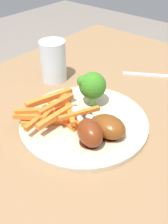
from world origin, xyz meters
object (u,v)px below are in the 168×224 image
carrot_fries_pile (54,112)px  chicken_drumstick_near (106,126)px  fork (157,76)px  dinner_plate (84,122)px  dining_table (96,145)px  chicken_drumstick_far (89,131)px  broccoli_floret_front (92,86)px  water_glass (53,61)px

carrot_fries_pile → chicken_drumstick_near: size_ratio=1.22×
carrot_fries_pile → fork: carrot_fries_pile is taller
dinner_plate → carrot_fries_pile: (0.04, -0.05, 0.03)m
dinner_plate → dining_table: bearing=-163.9°
chicken_drumstick_near → fork: (-0.30, -0.04, -0.03)m
carrot_fries_pile → chicken_drumstick_near: bearing=108.3°
chicken_drumstick_far → fork: 0.34m
carrot_fries_pile → chicken_drumstick_near: same height
fork → broccoli_floret_front: bearing=-132.5°
carrot_fries_pile → fork: 0.34m
carrot_fries_pile → chicken_drumstick_near: 0.11m
dining_table → carrot_fries_pile: size_ratio=5.96×
dinner_plate → water_glass: bearing=-117.4°
carrot_fries_pile → water_glass: 0.20m
broccoli_floret_front → fork: bearing=169.5°
dinner_plate → chicken_drumstick_near: 0.07m
broccoli_floret_front → carrot_fries_pile: bearing=-15.0°
chicken_drumstick_near → water_glass: 0.27m
broccoli_floret_front → chicken_drumstick_far: size_ratio=0.67×
dinner_plate → water_glass: (-0.10, -0.19, 0.05)m
dinner_plate → chicken_drumstick_far: chicken_drumstick_far is taller
fork → dining_table: bearing=-133.7°
broccoli_floret_front → dining_table: bearing=-179.2°
chicken_drumstick_near → chicken_drumstick_far: (0.04, -0.01, 0.00)m
broccoli_floret_front → fork: (-0.24, 0.04, -0.06)m
chicken_drumstick_near → fork: size_ratio=0.67×
dinner_plate → chicken_drumstick_far: (0.04, 0.05, 0.03)m
broccoli_floret_front → water_glass: (-0.04, -0.16, -0.01)m
chicken_drumstick_far → fork: bearing=-175.7°
carrot_fries_pile → chicken_drumstick_far: chicken_drumstick_far is taller
water_glass → chicken_drumstick_far: bearing=59.2°
dinner_plate → broccoli_floret_front: 0.08m
dining_table → carrot_fries_pile: carrot_fries_pile is taller
dining_table → chicken_drumstick_near: bearing=45.3°
broccoli_floret_front → carrot_fries_pile: (0.09, -0.03, -0.03)m
dining_table → water_glass: water_glass is taller
water_glass → chicken_drumstick_near: bearing=67.6°
dining_table → dinner_plate: 0.16m
carrot_fries_pile → dining_table: bearing=168.1°
dining_table → chicken_drumstick_far: (0.12, 0.07, 0.17)m
broccoli_floret_front → chicken_drumstick_near: size_ratio=0.63×
dinner_plate → fork: 0.29m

